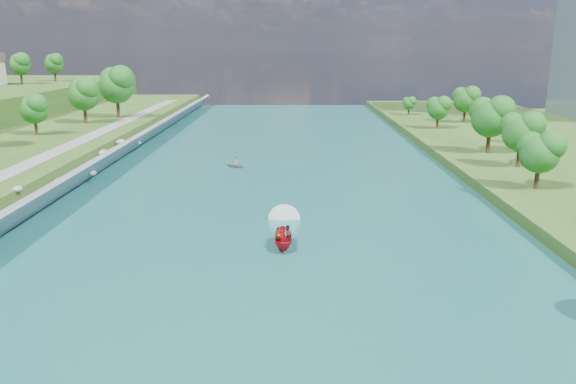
{
  "coord_description": "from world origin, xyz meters",
  "views": [
    {
      "loc": [
        2.88,
        -46.92,
        18.82
      ],
      "look_at": [
        2.46,
        15.98,
        2.5
      ],
      "focal_mm": 35.0,
      "sensor_mm": 36.0,
      "label": 1
    }
  ],
  "objects": [
    {
      "name": "ground",
      "position": [
        0.0,
        0.0,
        0.0
      ],
      "size": [
        260.0,
        260.0,
        0.0
      ],
      "primitive_type": "plane",
      "color": "#2D5119",
      "rests_on": "ground"
    },
    {
      "name": "raft",
      "position": [
        -6.03,
        41.03,
        0.48
      ],
      "size": [
        3.95,
        3.76,
        1.65
      ],
      "rotation": [
        0.0,
        0.0,
        0.93
      ],
      "color": "gray",
      "rests_on": "river_water"
    },
    {
      "name": "river_water",
      "position": [
        0.0,
        20.0,
        0.05
      ],
      "size": [
        55.0,
        240.0,
        0.1
      ],
      "primitive_type": "cube",
      "color": "#18555B",
      "rests_on": "ground"
    },
    {
      "name": "motorboat",
      "position": [
        2.07,
        5.21,
        0.87
      ],
      "size": [
        3.6,
        19.03,
        2.17
      ],
      "rotation": [
        0.0,
        0.0,
        3.14
      ],
      "color": "#A90D1A",
      "rests_on": "river_water"
    },
    {
      "name": "riprap_bank",
      "position": [
        -25.87,
        18.74,
        1.83
      ],
      "size": [
        4.81,
        236.0,
        4.41
      ],
      "color": "slate",
      "rests_on": "ground"
    },
    {
      "name": "trees_east",
      "position": [
        36.4,
        23.8,
        6.34
      ],
      "size": [
        17.23,
        143.99,
        11.5
      ],
      "color": "#165519",
      "rests_on": "berm_east"
    },
    {
      "name": "riverside_path",
      "position": [
        -32.5,
        20.0,
        3.55
      ],
      "size": [
        3.0,
        200.0,
        0.1
      ],
      "primitive_type": "cube",
      "color": "gray",
      "rests_on": "berm_west"
    }
  ]
}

